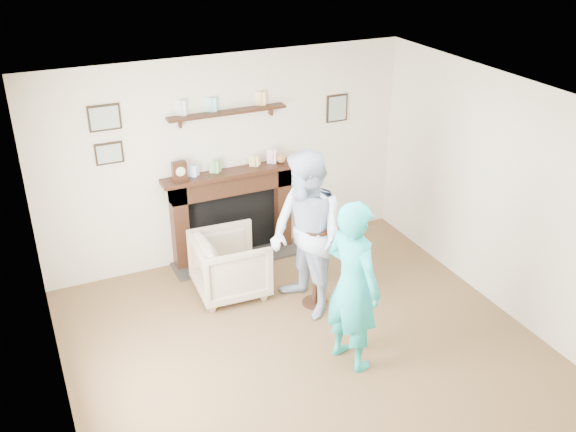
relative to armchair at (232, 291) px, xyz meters
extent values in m
plane|color=brown|center=(0.32, -1.63, 0.00)|extent=(5.00, 5.00, 0.00)
cube|color=beige|center=(0.32, 0.87, 1.25)|extent=(4.50, 0.04, 2.50)
cube|color=beige|center=(-1.93, -1.63, 1.25)|extent=(0.04, 5.00, 2.50)
cube|color=beige|center=(2.57, -1.63, 1.25)|extent=(0.04, 5.00, 2.50)
cube|color=white|center=(0.32, -1.63, 2.50)|extent=(4.50, 5.00, 0.04)
cube|color=black|center=(-0.34, 0.77, 0.55)|extent=(0.18, 0.20, 1.10)
cube|color=black|center=(0.98, 0.77, 0.55)|extent=(0.18, 0.20, 1.10)
cube|color=black|center=(0.32, 0.77, 0.98)|extent=(1.50, 0.20, 0.24)
cube|color=black|center=(0.32, 0.84, 0.43)|extent=(1.14, 0.06, 0.86)
cube|color=#302D2A|center=(0.32, 0.65, 0.01)|extent=(1.60, 0.44, 0.03)
cube|color=black|center=(0.32, 0.74, 1.12)|extent=(1.68, 0.26, 0.05)
cube|color=black|center=(0.32, 0.80, 1.85)|extent=(1.40, 0.15, 0.03)
cube|color=black|center=(-1.03, 0.86, 1.95)|extent=(0.34, 0.03, 0.28)
cube|color=black|center=(-1.03, 0.86, 1.55)|extent=(0.30, 0.03, 0.24)
cube|color=black|center=(1.77, 0.86, 1.70)|extent=(0.28, 0.03, 0.34)
cube|color=black|center=(-0.30, 0.74, 1.26)|extent=(0.16, 0.09, 0.22)
cylinder|color=beige|center=(-0.30, 0.69, 1.27)|extent=(0.11, 0.01, 0.11)
sphere|color=green|center=(0.96, 0.74, 1.21)|extent=(0.12, 0.12, 0.12)
imported|color=tan|center=(0.00, 0.00, 0.00)|extent=(0.82, 0.80, 0.71)
imported|color=#B2BCDE|center=(0.62, -0.66, 0.00)|extent=(0.80, 0.97, 1.81)
imported|color=#20B69D|center=(0.62, -1.61, 0.00)|extent=(0.56, 0.71, 1.70)
cylinder|color=black|center=(0.76, -0.61, 0.01)|extent=(0.28, 0.28, 0.02)
cylinder|color=black|center=(0.76, -0.61, 0.47)|extent=(0.06, 0.06, 0.91)
cylinder|color=black|center=(0.76, -0.61, 0.94)|extent=(0.34, 0.34, 0.03)
cylinder|color=silver|center=(0.76, -0.61, 0.96)|extent=(0.23, 0.23, 0.01)
cylinder|color=white|center=(0.76, -0.61, 1.00)|extent=(0.18, 0.18, 0.07)
cylinder|color=#FFDFA1|center=(0.76, -0.61, 1.05)|extent=(0.01, 0.01, 0.05)
sphere|color=orange|center=(0.76, -0.61, 1.09)|extent=(0.02, 0.02, 0.02)
camera|label=1|loc=(-1.98, -5.88, 4.03)|focal=40.00mm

